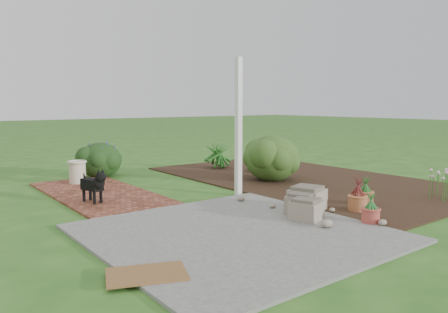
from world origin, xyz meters
TOP-DOWN VIEW (x-y plane):
  - ground at (0.00, 0.00)m, footprint 80.00×80.00m
  - concrete_patio at (-1.25, -1.75)m, footprint 3.50×3.50m
  - brick_path at (-1.70, 1.75)m, footprint 1.60×3.50m
  - garden_bed at (2.50, 0.50)m, footprint 4.00×7.00m
  - veranda_post at (0.30, 0.10)m, footprint 0.10×0.10m
  - stone_trough_near at (0.12, -1.64)m, footprint 0.52×0.52m
  - stone_trough_mid at (-0.08, -1.90)m, footprint 0.50×0.50m
  - stone_trough_far at (0.36, -1.52)m, footprint 0.61×0.61m
  - coir_doormat at (-2.84, -2.34)m, footprint 0.89×0.73m
  - black_dog at (-2.09, 0.97)m, footprint 0.28×0.61m
  - cream_ceramic_urn at (-1.69, 2.93)m, footprint 0.40×0.40m
  - evergreen_shrub at (1.81, 0.79)m, footprint 1.53×1.53m
  - agapanthus_clump_back at (2.38, 1.93)m, footprint 1.10×1.10m
  - agapanthus_clump_front at (1.93, 2.93)m, footprint 1.04×1.04m
  - terracotta_pot_bronze at (0.99, -1.99)m, footprint 0.32×0.32m
  - terracotta_pot_small_left at (1.44, -1.82)m, footprint 0.33×0.33m
  - terracotta_pot_small_right at (0.52, -2.54)m, footprint 0.32×0.32m
  - purple_flowering_bush at (-0.94, 3.58)m, footprint 1.27×1.27m

SIDE VIEW (x-z plane):
  - ground at x=0.00m, z-range 0.00..0.00m
  - garden_bed at x=2.50m, z-range 0.00..0.03m
  - concrete_patio at x=-1.25m, z-range 0.00..0.04m
  - brick_path at x=-1.70m, z-range 0.00..0.04m
  - coir_doormat at x=-2.84m, z-range 0.04..0.06m
  - terracotta_pot_small_right at x=0.52m, z-range 0.03..0.24m
  - terracotta_pot_small_left at x=1.44m, z-range 0.03..0.25m
  - terracotta_pot_bronze at x=0.99m, z-range 0.03..0.26m
  - stone_trough_mid at x=-0.08m, z-range 0.04..0.30m
  - stone_trough_near at x=0.12m, z-range 0.04..0.31m
  - stone_trough_far at x=0.36m, z-range 0.04..0.36m
  - cream_ceramic_urn at x=-1.69m, z-range 0.04..0.49m
  - black_dog at x=-2.09m, z-range 0.09..0.62m
  - purple_flowering_bush at x=-0.94m, z-range 0.00..0.82m
  - agapanthus_clump_back at x=2.38m, z-range 0.03..0.81m
  - agapanthus_clump_front at x=1.93m, z-range 0.03..0.86m
  - evergreen_shrub at x=1.81m, z-range 0.03..1.03m
  - veranda_post at x=0.30m, z-range 0.00..2.50m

